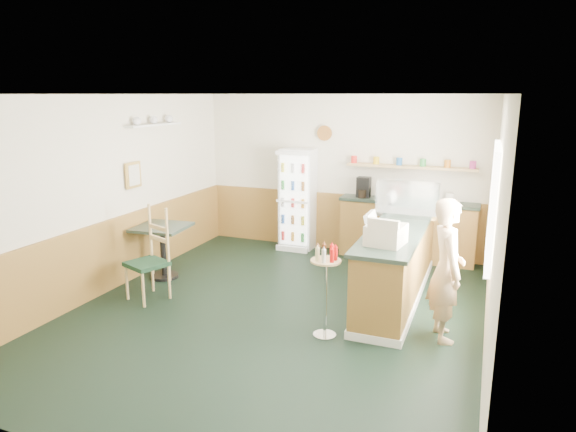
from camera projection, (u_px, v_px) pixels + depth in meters
The scene contains 13 objects.
ground at pixel (274, 312), 6.53m from camera, with size 6.00×6.00×0.00m, color black.
room_envelope at pixel (280, 184), 6.93m from camera, with size 5.04×6.02×2.72m.
service_counter at pixel (397, 265), 6.92m from camera, with size 0.68×3.01×1.01m.
back_counter at pixel (406, 228), 8.52m from camera, with size 2.24×0.42×1.69m.
drinks_fridge at pixel (297, 199), 9.07m from camera, with size 0.59×0.52×1.78m.
display_case at pixel (408, 199), 7.31m from camera, with size 0.86×0.45×0.49m.
cash_register at pixel (386, 235), 5.91m from camera, with size 0.40×0.42×0.23m, color beige.
shopkeeper at pixel (447, 270), 5.66m from camera, with size 0.54×0.39×1.62m, color tan.
condiment_stand at pixel (326, 278), 5.73m from camera, with size 0.34×0.34×1.07m.
newspaper_rack at pixel (370, 248), 6.86m from camera, with size 0.10×0.48×0.95m.
cafe_table at pixel (163, 241), 7.64m from camera, with size 0.79×0.79×0.80m.
cafe_chair at pixel (151, 251), 6.89m from camera, with size 0.60×0.61×1.25m.
dog_doorstop at pixel (356, 288), 7.04m from camera, with size 0.20×0.26×0.24m.
Camera 1 is at (2.40, -5.59, 2.70)m, focal length 32.00 mm.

